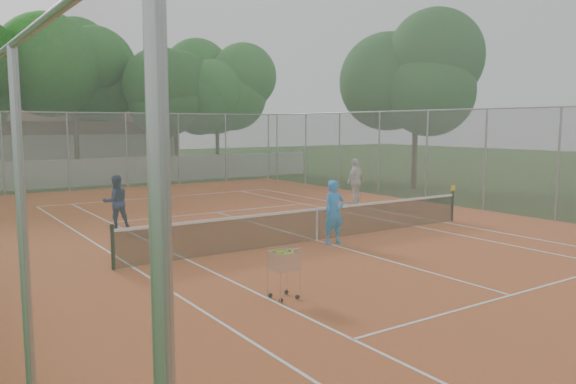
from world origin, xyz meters
TOP-DOWN VIEW (x-y plane):
  - ground at (0.00, 0.00)m, footprint 120.00×120.00m
  - court_pad at (0.00, 0.00)m, footprint 18.00×34.00m
  - court_lines at (0.00, 0.00)m, footprint 10.98×23.78m
  - tennis_net at (0.00, 0.00)m, footprint 11.88×0.10m
  - perimeter_fence at (0.00, 0.00)m, footprint 18.00×34.00m
  - boundary_wall at (0.00, 19.00)m, footprint 26.00×0.30m
  - clubhouse at (-2.00, 29.00)m, footprint 16.40×9.00m
  - tropical_trees at (0.00, 22.00)m, footprint 29.00×19.00m
  - player_near at (0.15, -0.62)m, footprint 0.68×0.46m
  - player_far_left at (-4.23, 5.27)m, footprint 0.87×0.69m
  - player_far_right at (5.91, 5.10)m, footprint 1.23×0.74m
  - ball_hopper at (-3.86, -4.06)m, footprint 0.52×0.52m

SIDE VIEW (x-z plane):
  - ground at x=0.00m, z-range 0.00..0.00m
  - court_pad at x=0.00m, z-range 0.00..0.02m
  - court_lines at x=0.00m, z-range 0.02..0.03m
  - tennis_net at x=0.00m, z-range 0.02..1.00m
  - ball_hopper at x=-3.86m, z-range 0.02..1.05m
  - boundary_wall at x=0.00m, z-range 0.00..1.50m
  - player_far_left at x=-4.23m, z-range 0.02..1.75m
  - player_near at x=0.15m, z-range 0.02..1.84m
  - player_far_right at x=5.91m, z-range 0.02..1.98m
  - perimeter_fence at x=0.00m, z-range 0.00..4.00m
  - clubhouse at x=-2.00m, z-range 0.00..4.40m
  - tropical_trees at x=0.00m, z-range 0.00..10.00m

